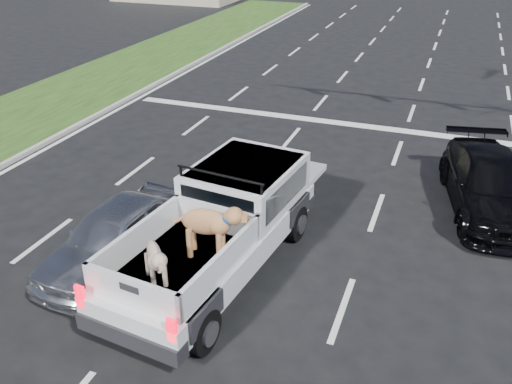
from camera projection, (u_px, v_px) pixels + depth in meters
ground at (256, 289)px, 10.86m from camera, size 160.00×160.00×0.00m
road_markings at (332, 162)px, 16.31m from camera, size 17.75×60.00×0.01m
grass_median_left at (14, 121)px, 19.38m from camera, size 5.00×60.00×0.10m
curb_left at (71, 129)px, 18.61m from camera, size 0.15×60.00×0.14m
pickup_truck at (221, 225)px, 11.12m from camera, size 2.71×5.99×2.17m
silver_sedan at (116, 236)px, 11.36m from camera, size 1.91×4.13×1.37m
black_coupe at (490, 185)px, 13.47m from camera, size 2.83×5.05×1.38m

